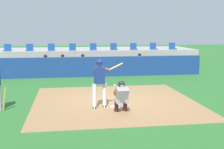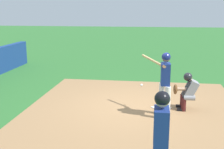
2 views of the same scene
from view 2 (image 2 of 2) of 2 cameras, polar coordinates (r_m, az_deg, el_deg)
The scene contains 6 objects.
ground_plane at distance 8.99m, azimuth 4.45°, elevation -6.37°, with size 80.00×80.00×0.00m, color #2D6B2D.
dirt_infield at distance 8.99m, azimuth 4.45°, elevation -6.33°, with size 6.40×6.40×0.01m, color #9E754C.
home_plate at distance 8.97m, azimuth 9.59°, elevation -6.39°, with size 0.44×0.44×0.02m, color white.
batter_at_plate at distance 8.04m, azimuth 10.24°, elevation -1.14°, with size 1.27×0.84×1.80m.
catcher_crouched at distance 8.84m, azimuth 14.44°, elevation -2.94°, with size 0.49×1.70×1.13m.
on_deck_batter at distance 4.53m, azimuth 9.51°, elevation -12.51°, with size 0.58×0.23×1.79m.
Camera 2 is at (-8.48, -0.51, 2.95)m, focal length 46.74 mm.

